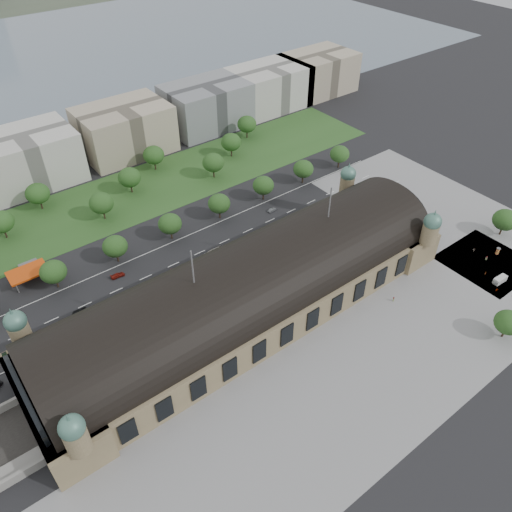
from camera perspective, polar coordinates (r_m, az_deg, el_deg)
ground at (r=174.91m, az=-0.84°, el=-6.43°), size 900.00×900.00×0.00m
station at (r=167.64m, az=-0.87°, el=-4.00°), size 150.00×48.40×44.30m
plaza_south at (r=159.62m, az=11.98°, el=-13.79°), size 190.00×48.00×0.12m
plaza_east at (r=236.53m, az=19.64°, el=4.98°), size 56.00×100.00×0.12m
road_slab at (r=192.31m, az=-12.49°, el=-2.41°), size 260.00×26.00×0.10m
grass_belt at (r=235.49m, az=-17.64°, el=5.32°), size 300.00×45.00×0.10m
petrol_station at (r=205.03m, az=-24.51°, el=-1.44°), size 14.00×13.00×5.05m
office_3 at (r=260.65m, az=-24.71°, el=10.06°), size 45.00×32.00×24.00m
office_4 at (r=273.12m, az=-14.77°, el=13.77°), size 45.00×32.00×24.00m
office_5 at (r=293.69m, az=-5.70°, el=16.72°), size 45.00×32.00×24.00m
office_6 at (r=317.84m, az=1.48°, el=18.72°), size 45.00×32.00×24.00m
office_7 at (r=342.85m, az=7.05°, el=20.06°), size 45.00×32.00×24.00m
tree_row_3 at (r=193.26m, az=-22.17°, el=-1.68°), size 9.60×9.60×11.52m
tree_row_4 at (r=197.63m, az=-15.81°, el=1.07°), size 9.60×9.60×11.52m
tree_row_5 at (r=204.74m, az=-9.81°, el=3.65°), size 9.60×9.60×11.52m
tree_row_6 at (r=214.31m, az=-4.24°, el=6.00°), size 9.60×9.60×11.52m
tree_row_7 at (r=226.04m, az=0.84°, el=8.07°), size 9.60×9.60×11.52m
tree_row_8 at (r=239.60m, az=5.43°, el=9.88°), size 9.60×9.60×11.52m
tree_row_9 at (r=254.71m, az=9.54°, el=11.42°), size 9.60×9.60×11.52m
tree_belt_4 at (r=226.63m, az=-27.15°, el=3.49°), size 10.40×10.40×12.48m
tree_belt_5 at (r=239.07m, az=-23.69°, el=6.56°), size 10.40×10.40×12.48m
tree_belt_6 at (r=222.86m, az=-17.25°, el=5.80°), size 10.40×10.40×12.48m
tree_belt_7 at (r=237.94m, az=-14.27°, el=8.71°), size 10.40×10.40×12.48m
tree_belt_8 at (r=254.11m, az=-11.62°, el=11.24°), size 10.40×10.40×12.48m
tree_belt_9 at (r=243.41m, az=-4.92°, el=10.59°), size 10.40×10.40×12.48m
tree_belt_10 at (r=261.47m, az=-2.87°, el=12.87°), size 10.40×10.40×12.48m
tree_belt_11 at (r=280.16m, az=-1.05°, el=14.84°), size 10.40×10.40×12.48m
tree_plaza_ne at (r=227.91m, az=26.58°, el=3.71°), size 10.00×10.00×11.69m
tree_plaza_s at (r=181.68m, az=26.89°, el=-6.79°), size 9.00×9.00×10.64m
traffic_car_2 at (r=184.60m, az=-19.51°, el=-6.00°), size 5.23×2.65×1.42m
traffic_car_3 at (r=194.61m, az=-15.53°, el=-2.14°), size 5.43×2.51×1.54m
traffic_car_4 at (r=198.48m, az=-4.17°, el=0.43°), size 4.41×2.19×1.45m
traffic_car_5 at (r=221.72m, az=1.85°, el=5.28°), size 4.39×2.03×1.39m
traffic_car_6 at (r=221.54m, az=7.69°, el=4.90°), size 5.91×2.95×1.61m
parked_car_1 at (r=177.38m, az=-17.80°, el=-7.77°), size 6.09×4.35×1.54m
parked_car_2 at (r=175.85m, az=-19.50°, el=-8.85°), size 5.05×3.62×1.36m
parked_car_3 at (r=174.37m, az=-18.03°, el=-8.94°), size 4.05×3.14×1.29m
parked_car_4 at (r=175.23m, az=-19.94°, el=-9.21°), size 4.23×3.29×1.34m
parked_car_5 at (r=177.14m, az=-13.38°, el=-6.74°), size 5.94×5.54×1.55m
parked_car_6 at (r=178.29m, az=-15.10°, el=-6.79°), size 4.93×4.54×1.39m
bus_west at (r=191.19m, az=-8.26°, el=-1.46°), size 10.79×3.47×2.95m
bus_mid at (r=195.55m, az=-5.19°, el=0.03°), size 12.45×3.89×3.41m
bus_east at (r=200.71m, az=0.21°, el=1.50°), size 13.76×4.32×3.77m
van_east at (r=205.80m, az=26.06°, el=-2.50°), size 5.78×2.60×2.45m
advertising_column at (r=219.32m, az=25.90°, el=0.52°), size 1.55×1.55×2.94m
pedestrian_0 at (r=184.63m, az=15.45°, el=-4.79°), size 1.00×0.67×1.89m
pedestrian_1 at (r=207.10m, az=24.74°, el=-1.82°), size 0.65×0.77×1.79m
pedestrian_2 at (r=217.00m, az=23.62°, el=0.64°), size 0.95×1.00×1.81m
pedestrian_3 at (r=201.40m, az=25.79°, el=-3.53°), size 1.18×0.92×1.82m
pedestrian_5 at (r=214.87m, az=24.84°, el=-0.21°), size 0.86×0.99×1.76m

